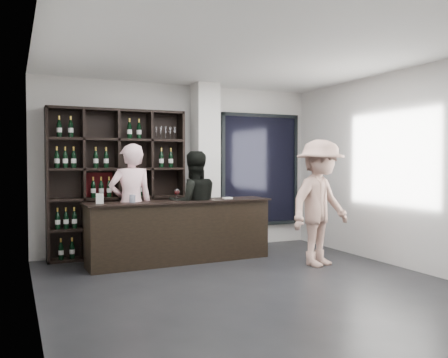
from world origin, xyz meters
name	(u,v)px	position (x,y,z in m)	size (l,w,h in m)	color
floor	(253,287)	(0.00, 0.00, -0.01)	(5.00, 5.50, 0.01)	black
wine_shelf	(118,183)	(-1.15, 2.57, 1.20)	(2.20, 0.35, 2.40)	black
structural_column	(205,168)	(0.35, 2.47, 1.45)	(0.40, 0.40, 2.90)	silver
glass_panel	(260,170)	(1.55, 2.69, 1.40)	(1.60, 0.08, 2.10)	black
tasting_counter	(181,231)	(-0.35, 1.75, 0.48)	(2.91, 0.61, 0.96)	black
taster_pink	(131,205)	(-1.10, 1.85, 0.91)	(0.66, 0.44, 1.82)	#FAC3CA
taster_black	(194,206)	(-0.10, 1.85, 0.86)	(0.84, 0.65, 1.72)	black
customer	(320,203)	(1.48, 0.68, 0.94)	(1.21, 0.70, 1.88)	tan
wine_glass	(177,194)	(-0.40, 1.77, 1.06)	(0.09, 0.09, 0.21)	white
spit_cup	(132,199)	(-1.12, 1.68, 1.01)	(0.09, 0.09, 0.12)	#A5B6CD
napkin_stack	(228,198)	(0.45, 1.77, 0.97)	(0.13, 0.13, 0.02)	white
card_stand	(100,199)	(-1.58, 1.68, 1.03)	(0.10, 0.05, 0.15)	white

